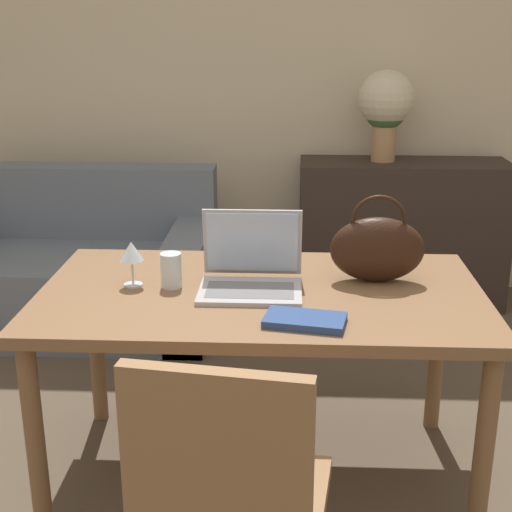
{
  "coord_description": "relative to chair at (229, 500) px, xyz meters",
  "views": [
    {
      "loc": [
        0.11,
        -1.64,
        1.58
      ],
      "look_at": [
        0.0,
        0.6,
        0.84
      ],
      "focal_mm": 50.0,
      "sensor_mm": 36.0,
      "label": 1
    }
  ],
  "objects": [
    {
      "name": "laptop",
      "position": [
        0.01,
        0.85,
        0.29
      ],
      "size": [
        0.34,
        0.29,
        0.25
      ],
      "color": "#ADADB2",
      "rests_on": "dining_table"
    },
    {
      "name": "sideboard",
      "position": [
        0.78,
        2.58,
        -0.08
      ],
      "size": [
        1.17,
        0.4,
        0.83
      ],
      "color": "#332823",
      "rests_on": "ground_plane"
    },
    {
      "name": "handbag",
      "position": [
        0.44,
        0.92,
        0.34
      ],
      "size": [
        0.32,
        0.13,
        0.31
      ],
      "color": "black",
      "rests_on": "dining_table"
    },
    {
      "name": "wall_back",
      "position": [
        0.02,
        2.86,
        0.85
      ],
      "size": [
        10.0,
        0.06,
        2.7
      ],
      "color": "beige",
      "rests_on": "ground_plane"
    },
    {
      "name": "wine_glass",
      "position": [
        -0.4,
        0.84,
        0.34
      ],
      "size": [
        0.08,
        0.08,
        0.16
      ],
      "color": "silver",
      "rests_on": "dining_table"
    },
    {
      "name": "dining_table",
      "position": [
        0.04,
        0.82,
        0.14
      ],
      "size": [
        1.49,
        0.84,
        0.72
      ],
      "color": "brown",
      "rests_on": "ground_plane"
    },
    {
      "name": "chair",
      "position": [
        0.0,
        0.0,
        0.0
      ],
      "size": [
        0.5,
        0.5,
        0.9
      ],
      "rotation": [
        0.0,
        0.0,
        -0.14
      ],
      "color": "olive",
      "rests_on": "ground_plane"
    },
    {
      "name": "couch",
      "position": [
        -1.03,
        2.18,
        -0.22
      ],
      "size": [
        1.49,
        0.83,
        0.82
      ],
      "color": "slate",
      "rests_on": "ground_plane"
    },
    {
      "name": "book",
      "position": [
        0.18,
        0.54,
        0.24
      ],
      "size": [
        0.26,
        0.17,
        0.02
      ],
      "rotation": [
        0.0,
        0.0,
        -0.18
      ],
      "color": "navy",
      "rests_on": "dining_table"
    },
    {
      "name": "drinking_glass",
      "position": [
        -0.26,
        0.83,
        0.28
      ],
      "size": [
        0.07,
        0.07,
        0.12
      ],
      "color": "silver",
      "rests_on": "dining_table"
    },
    {
      "name": "flower_vase",
      "position": [
        0.66,
        2.6,
        0.65
      ],
      "size": [
        0.31,
        0.31,
        0.5
      ],
      "color": "tan",
      "rests_on": "sideboard"
    }
  ]
}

